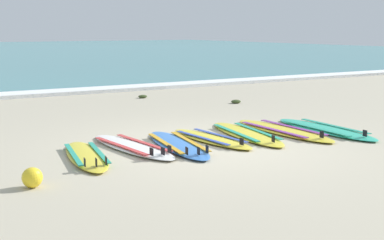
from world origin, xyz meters
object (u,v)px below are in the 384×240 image
Objects in this scene: surfboard_3 at (211,139)px; surfboard_5 at (283,130)px; surfboard_1 at (132,147)px; surfboard_6 at (324,129)px; surfboard_0 at (86,156)px; beach_ball at (32,178)px; surfboard_2 at (178,144)px; surfboard_4 at (246,134)px.

surfboard_3 is 1.55m from surfboard_5.
surfboard_1 and surfboard_6 have the same top height.
beach_ball is at bearing -134.51° from surfboard_0.
surfboard_6 is (2.29, -0.34, -0.00)m from surfboard_3.
surfboard_2 is 0.72m from surfboard_3.
surfboard_5 is 10.30× the size of beach_ball.
surfboard_3 and surfboard_4 have the same top height.
surfboard_3 is (1.41, -0.13, -0.00)m from surfboard_1.
surfboard_3 is 8.37× the size of beach_ball.
surfboard_2 and surfboard_5 have the same top height.
surfboard_1 and surfboard_3 have the same top height.
surfboard_4 is at bearing -2.06° from surfboard_1.
surfboard_0 is at bearing -177.53° from surfboard_3.
beach_ball is at bearing -166.70° from surfboard_5.
surfboard_3 is at bearing 8.92° from surfboard_2.
surfboard_5 is at bearing -3.22° from surfboard_1.
surfboard_3 is (0.71, 0.11, -0.00)m from surfboard_2.
surfboard_2 and surfboard_4 have the same top height.
surfboard_3 is at bearing 178.51° from surfboard_5.
surfboard_3 is 0.81× the size of surfboard_6.
surfboard_0 is at bearing -177.28° from surfboard_4.
surfboard_0 is 8.58× the size of beach_ball.
surfboard_1 is 1.41m from surfboard_3.
surfboard_2 is at bearing -178.19° from surfboard_5.
surfboard_5 is at bearing -6.48° from surfboard_4.
surfboard_0 is at bearing -165.15° from surfboard_1.
surfboard_3 is 0.78m from surfboard_4.
surfboard_2 is at bearing -173.93° from surfboard_4.
surfboard_0 and surfboard_4 have the same top height.
surfboard_0 is 2.25m from surfboard_3.
surfboard_2 is at bearing -18.88° from surfboard_1.
surfboard_4 is at bearing 16.80° from beach_ball.
beach_ball reaches higher than surfboard_4.
surfboard_5 is 1.00× the size of surfboard_6.
surfboard_1 is 9.29× the size of beach_ball.
surfboard_1 is 2.33m from beach_ball.
surfboard_5 is at bearing 158.10° from surfboard_6.
beach_ball is (-2.61, -1.08, 0.09)m from surfboard_2.
surfboard_1 is at bearing 172.82° from surfboard_6.
surfboard_4 is 0.97× the size of surfboard_6.
surfboard_1 is at bearing 174.89° from surfboard_3.
surfboard_2 is 0.93× the size of surfboard_5.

